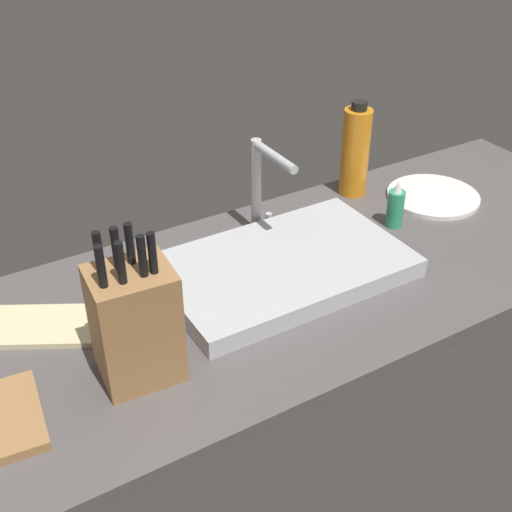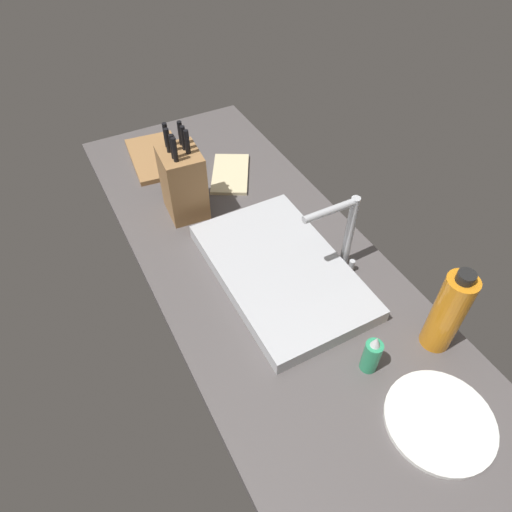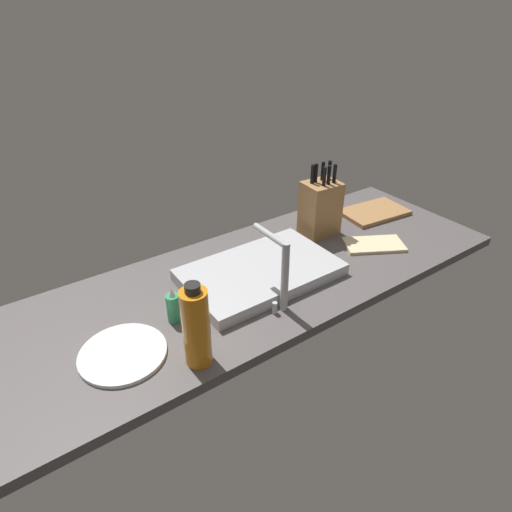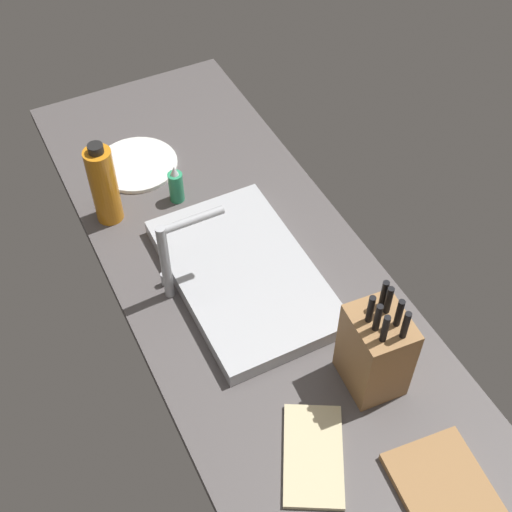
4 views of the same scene
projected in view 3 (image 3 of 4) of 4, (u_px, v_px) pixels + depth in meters
The scene contains 9 objects.
countertop_slab at pixel (258, 279), 151.19cm from camera, with size 186.14×64.24×3.50cm, color #514C4C.
sink_basin at pixel (260, 272), 147.89cm from camera, with size 52.76×32.62×4.19cm, color #B7BABF.
faucet at pixel (280, 267), 128.07cm from camera, with size 5.50×16.58×23.81cm.
knife_block at pixel (320, 208), 170.62cm from camera, with size 14.58×12.55×29.27cm.
cutting_board at pixel (374, 212), 190.92cm from camera, with size 28.62×17.92×1.80cm, color #9E7042.
soap_bottle at pixel (173, 307), 126.99cm from camera, with size 4.11×4.11×12.04cm.
water_bottle at pixel (196, 327), 109.34cm from camera, with size 7.27×7.27×25.13cm.
dinner_plate at pixel (123, 354), 116.86cm from camera, with size 23.83×23.83×1.20cm, color white.
dish_towel at pixel (374, 245), 167.08cm from camera, with size 22.52×12.28×1.20cm, color beige.
Camera 3 is at (71.52, 101.51, 88.40)cm, focal length 30.05 mm.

